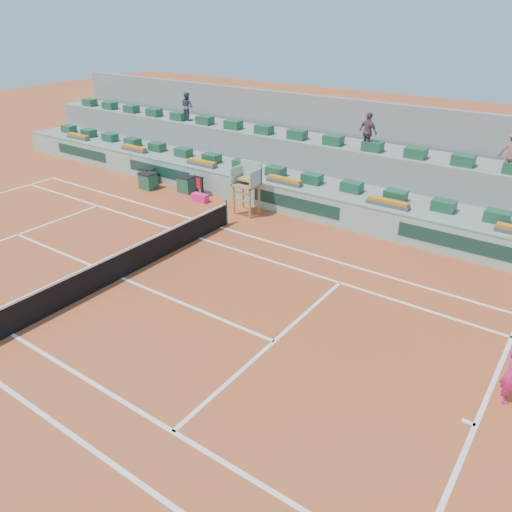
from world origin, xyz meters
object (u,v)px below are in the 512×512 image
at_px(player_bag, 200,198).
at_px(umpire_chair, 247,181).
at_px(drink_cooler_a, 187,184).
at_px(tennis_player, 511,374).

bearing_deg(player_bag, umpire_chair, 1.67).
xyz_separation_m(drink_cooler_a, tennis_player, (16.48, -6.77, 0.36)).
bearing_deg(umpire_chair, tennis_player, -26.94).
bearing_deg(tennis_player, player_bag, 157.81).
bearing_deg(drink_cooler_a, player_bag, -23.92).
relative_size(umpire_chair, tennis_player, 1.05).
height_order(player_bag, tennis_player, tennis_player).
relative_size(player_bag, drink_cooler_a, 1.01).
height_order(umpire_chair, tennis_player, umpire_chair).
xyz_separation_m(umpire_chair, drink_cooler_a, (-4.26, 0.56, -1.12)).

